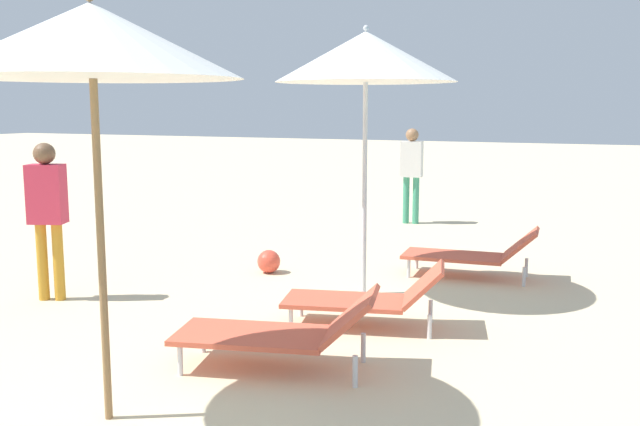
% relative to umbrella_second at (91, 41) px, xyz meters
% --- Properties ---
extents(umbrella_second, '(1.82, 1.82, 2.68)m').
position_rel_umbrella_second_xyz_m(umbrella_second, '(0.00, 0.00, 0.00)').
color(umbrella_second, olive).
rests_on(umbrella_second, ground).
extents(lounger_second_shoreside, '(1.65, 0.98, 0.64)m').
position_rel_umbrella_second_xyz_m(lounger_second_shoreside, '(0.62, 1.24, -2.09)').
color(lounger_second_shoreside, '#D8593F').
rests_on(lounger_second_shoreside, ground).
extents(umbrella_farthest, '(1.89, 1.89, 2.83)m').
position_rel_umbrella_second_xyz_m(umbrella_farthest, '(0.42, 3.59, 0.11)').
color(umbrella_farthest, silver).
rests_on(umbrella_farthest, ground).
extents(lounger_farthest_shoreside, '(1.59, 0.72, 0.62)m').
position_rel_umbrella_second_xyz_m(lounger_farthest_shoreside, '(1.34, 4.80, -2.10)').
color(lounger_farthest_shoreside, '#D8593F').
rests_on(lounger_farthest_shoreside, ground).
extents(lounger_farthest_inland, '(1.55, 0.91, 0.61)m').
position_rel_umbrella_second_xyz_m(lounger_farthest_inland, '(0.87, 2.49, -2.11)').
color(lounger_farthest_inland, '#D8593F').
rests_on(lounger_farthest_inland, ground).
extents(person_walking_mid, '(0.38, 0.25, 1.63)m').
position_rel_umbrella_second_xyz_m(person_walking_mid, '(-0.47, 8.29, -1.40)').
color(person_walking_mid, '#3F9972').
rests_on(person_walking_mid, ground).
extents(person_walking_far, '(0.42, 0.34, 1.64)m').
position_rel_umbrella_second_xyz_m(person_walking_far, '(-2.48, 2.03, -1.40)').
color(person_walking_far, orange).
rests_on(person_walking_far, ground).
extents(beach_ball, '(0.28, 0.28, 0.28)m').
position_rel_umbrella_second_xyz_m(beach_ball, '(-0.97, 4.03, -2.25)').
color(beach_ball, '#E54C38').
rests_on(beach_ball, ground).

